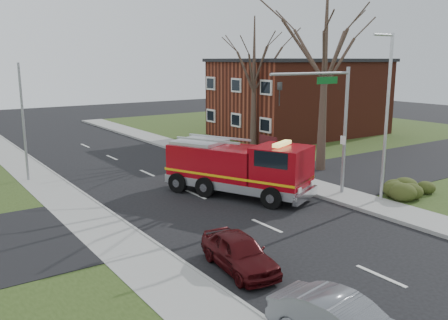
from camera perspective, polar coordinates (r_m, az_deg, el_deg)
ground at (r=21.08m, az=5.17°, el=-7.91°), size 120.00×120.00×0.00m
sidewalk_right at (r=25.30m, az=16.07°, el=-4.75°), size 2.40×80.00×0.15m
sidewalk_left at (r=17.98m, az=-10.52°, el=-11.42°), size 2.40×80.00×0.15m
brick_building at (r=46.06m, az=9.15°, el=7.48°), size 15.40×10.40×7.25m
health_center_sign at (r=36.70m, az=5.32°, el=2.09°), size 0.12×2.00×1.40m
hedge_corner at (r=26.80m, az=21.60°, el=-3.08°), size 2.80×2.00×0.90m
bare_tree_near at (r=30.73m, az=12.07°, el=12.21°), size 6.00×6.00×12.00m
bare_tree_far at (r=38.42m, az=3.64°, el=10.97°), size 5.25×5.25×10.50m
traffic_signal_mast at (r=24.64m, az=12.52°, el=6.00°), size 5.29×0.18×6.80m
streetlight_pole at (r=24.87m, az=18.94°, el=5.33°), size 1.48×0.16×8.40m
utility_pole_far at (r=30.00m, az=-22.97°, el=4.03°), size 0.14×0.14×7.00m
fire_engine at (r=25.30m, az=1.87°, el=-1.15°), size 5.57×8.14×3.12m
parked_car_maroon at (r=16.70m, az=1.84°, el=-11.01°), size 1.97×3.89×1.27m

